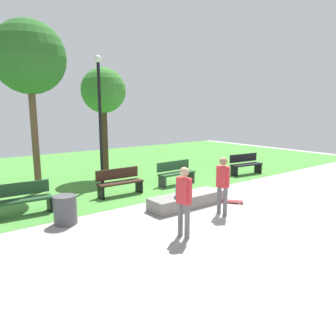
# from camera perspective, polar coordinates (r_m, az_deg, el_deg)

# --- Properties ---
(ground_plane) EXTENTS (28.00, 28.00, 0.00)m
(ground_plane) POSITION_cam_1_polar(r_m,az_deg,el_deg) (10.77, 7.71, -5.60)
(ground_plane) COLOR #9E9993
(grass_lawn) EXTENTS (26.60, 12.89, 0.01)m
(grass_lawn) POSITION_cam_1_polar(r_m,az_deg,el_deg) (16.79, -11.00, 0.18)
(grass_lawn) COLOR #478C38
(grass_lawn) RESTS_ON ground_plane
(concrete_ledge) EXTENTS (2.46, 0.77, 0.38)m
(concrete_ledge) POSITION_cam_1_polar(r_m,az_deg,el_deg) (9.97, 3.25, -5.70)
(concrete_ledge) COLOR gray
(concrete_ledge) RESTS_ON ground_plane
(backpack_on_ledge) EXTENTS (0.33, 0.34, 0.32)m
(backpack_on_ledge) POSITION_cam_1_polar(r_m,az_deg,el_deg) (9.61, 1.94, -4.15)
(backpack_on_ledge) COLOR #1E4C8C
(backpack_on_ledge) RESTS_ON concrete_ledge
(skater_performing_trick) EXTENTS (0.23, 0.43, 1.67)m
(skater_performing_trick) POSITION_cam_1_polar(r_m,az_deg,el_deg) (7.47, 2.82, -5.08)
(skater_performing_trick) COLOR slate
(skater_performing_trick) RESTS_ON ground_plane
(skater_watching) EXTENTS (0.22, 0.43, 1.64)m
(skater_watching) POSITION_cam_1_polar(r_m,az_deg,el_deg) (9.17, 9.60, -2.38)
(skater_watching) COLOR slate
(skater_watching) RESTS_ON ground_plane
(skateboard_by_ledge) EXTENTS (0.64, 0.76, 0.08)m
(skateboard_by_ledge) POSITION_cam_1_polar(r_m,az_deg,el_deg) (10.54, 10.91, -5.70)
(skateboard_by_ledge) COLOR #A5262D
(skateboard_by_ledge) RESTS_ON ground_plane
(park_bench_far_right) EXTENTS (1.64, 0.66, 0.91)m
(park_bench_far_right) POSITION_cam_1_polar(r_m,az_deg,el_deg) (15.08, 13.47, 0.75)
(park_bench_far_right) COLOR black
(park_bench_far_right) RESTS_ON ground_plane
(park_bench_by_oak) EXTENTS (1.62, 0.54, 0.91)m
(park_bench_by_oak) POSITION_cam_1_polar(r_m,az_deg,el_deg) (9.97, -24.36, -4.92)
(park_bench_by_oak) COLOR #1E4223
(park_bench_by_oak) RESTS_ON ground_plane
(park_bench_center_lawn) EXTENTS (1.61, 0.52, 0.91)m
(park_bench_center_lawn) POSITION_cam_1_polar(r_m,az_deg,el_deg) (12.71, 1.37, -0.77)
(park_bench_center_lawn) COLOR #1E4223
(park_bench_center_lawn) RESTS_ON ground_plane
(park_bench_near_lamppost) EXTENTS (1.61, 0.52, 0.91)m
(park_bench_near_lamppost) POSITION_cam_1_polar(r_m,az_deg,el_deg) (11.29, -8.52, -2.34)
(park_bench_near_lamppost) COLOR #331E14
(park_bench_near_lamppost) RESTS_ON ground_plane
(tree_tall_oak) EXTENTS (2.42, 2.42, 5.84)m
(tree_tall_oak) POSITION_cam_1_polar(r_m,az_deg,el_deg) (12.24, -23.24, 17.29)
(tree_tall_oak) COLOR brown
(tree_tall_oak) RESTS_ON grass_lawn
(tree_leaning_ash) EXTENTS (1.88, 1.88, 4.63)m
(tree_leaning_ash) POSITION_cam_1_polar(r_m,az_deg,el_deg) (14.26, -11.29, 13.01)
(tree_leaning_ash) COLOR #42301E
(tree_leaning_ash) RESTS_ON grass_lawn
(lamp_post) EXTENTS (0.28, 0.28, 4.89)m
(lamp_post) POSITION_cam_1_polar(r_m,az_deg,el_deg) (12.74, -11.89, 10.06)
(lamp_post) COLOR black
(lamp_post) RESTS_ON ground_plane
(trash_bin) EXTENTS (0.59, 0.59, 0.75)m
(trash_bin) POSITION_cam_1_polar(r_m,az_deg,el_deg) (8.88, -17.63, -7.01)
(trash_bin) COLOR #4C4C51
(trash_bin) RESTS_ON ground_plane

